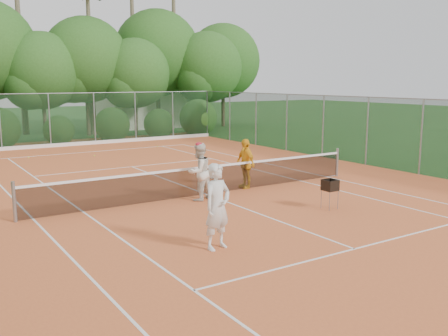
# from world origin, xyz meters

# --- Properties ---
(ground) EXTENTS (120.00, 120.00, 0.00)m
(ground) POSITION_xyz_m (0.00, 0.00, 0.00)
(ground) COLOR #204B1A
(ground) RESTS_ON ground
(clay_court) EXTENTS (18.00, 36.00, 0.02)m
(clay_court) POSITION_xyz_m (0.00, 0.00, 0.01)
(clay_court) COLOR #D46430
(clay_court) RESTS_ON ground
(club_building) EXTENTS (8.00, 5.00, 3.00)m
(club_building) POSITION_xyz_m (9.00, 24.00, 1.50)
(club_building) COLOR beige
(club_building) RESTS_ON ground
(tennis_net) EXTENTS (11.97, 0.10, 1.10)m
(tennis_net) POSITION_xyz_m (0.00, 0.00, 0.53)
(tennis_net) COLOR gray
(tennis_net) RESTS_ON clay_court
(player_white) EXTENTS (0.78, 0.60, 1.93)m
(player_white) POSITION_xyz_m (-2.55, -4.70, 0.98)
(player_white) COLOR silver
(player_white) RESTS_ON clay_court
(player_center_grp) EXTENTS (1.04, 0.91, 1.83)m
(player_center_grp) POSITION_xyz_m (-0.59, -0.51, 0.93)
(player_center_grp) COLOR silver
(player_center_grp) RESTS_ON clay_court
(player_yellow) EXTENTS (0.47, 1.03, 1.73)m
(player_yellow) POSITION_xyz_m (1.67, 0.19, 0.88)
(player_yellow) COLOR yellow
(player_yellow) RESTS_ON clay_court
(ball_hopper) EXTENTS (0.38, 0.38, 0.87)m
(ball_hopper) POSITION_xyz_m (2.08, -3.51, 0.71)
(ball_hopper) COLOR gray
(ball_hopper) RESTS_ON clay_court
(stray_ball_a) EXTENTS (0.07, 0.07, 0.07)m
(stray_ball_a) POSITION_xyz_m (-3.25, 11.40, 0.05)
(stray_ball_a) COLOR #C5DA32
(stray_ball_a) RESTS_ON clay_court
(stray_ball_b) EXTENTS (0.07, 0.07, 0.07)m
(stray_ball_b) POSITION_xyz_m (-0.36, 10.29, 0.05)
(stray_ball_b) COLOR #C5DF33
(stray_ball_b) RESTS_ON clay_court
(stray_ball_c) EXTENTS (0.07, 0.07, 0.07)m
(stray_ball_c) POSITION_xyz_m (3.78, 11.75, 0.05)
(stray_ball_c) COLOR #C6DA32
(stray_ball_c) RESTS_ON clay_court
(court_markings) EXTENTS (11.03, 23.83, 0.01)m
(court_markings) POSITION_xyz_m (0.00, 0.00, 0.02)
(court_markings) COLOR white
(court_markings) RESTS_ON clay_court
(fence_back) EXTENTS (18.07, 0.07, 3.00)m
(fence_back) POSITION_xyz_m (0.00, 15.00, 1.52)
(fence_back) COLOR #19381E
(fence_back) RESTS_ON clay_court
(fence_right) EXTENTS (0.07, 33.07, 3.00)m
(fence_right) POSITION_xyz_m (9.00, -1.50, 1.52)
(fence_right) COLOR #19381E
(fence_right) RESTS_ON clay_court
(tropical_treeline) EXTENTS (32.10, 8.49, 15.03)m
(tropical_treeline) POSITION_xyz_m (1.43, 20.22, 5.11)
(tropical_treeline) COLOR brown
(tropical_treeline) RESTS_ON ground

